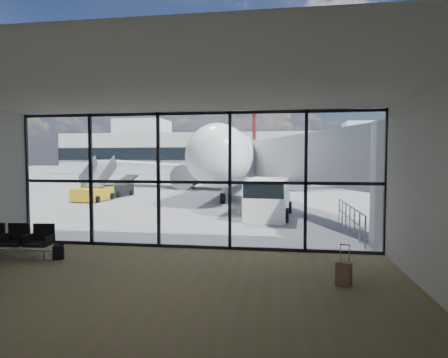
% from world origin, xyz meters
% --- Properties ---
extents(ground, '(220.00, 220.00, 0.00)m').
position_xyz_m(ground, '(0.00, 40.00, 0.00)').
color(ground, slate).
rests_on(ground, ground).
extents(lounge_shell, '(12.02, 8.01, 4.51)m').
position_xyz_m(lounge_shell, '(0.00, -4.80, 2.65)').
color(lounge_shell, '#676441').
rests_on(lounge_shell, ground).
extents(glass_curtain_wall, '(12.10, 0.12, 4.50)m').
position_xyz_m(glass_curtain_wall, '(0.00, 0.00, 2.25)').
color(glass_curtain_wall, white).
rests_on(glass_curtain_wall, ground).
extents(jet_bridge, '(8.00, 16.50, 4.33)m').
position_xyz_m(jet_bridge, '(4.90, 7.07, 2.76)').
color(jet_bridge, '#ABADB0').
rests_on(jet_bridge, ground).
extents(apron_railing, '(0.06, 5.46, 1.11)m').
position_xyz_m(apron_railing, '(5.60, 3.50, 0.72)').
color(apron_railing, gray).
rests_on(apron_railing, ground).
extents(far_terminal, '(80.00, 12.20, 11.00)m').
position_xyz_m(far_terminal, '(-0.59, 61.97, 4.21)').
color(far_terminal, '#B8B9B4').
rests_on(far_terminal, ground).
extents(tree_0, '(4.95, 4.95, 7.12)m').
position_xyz_m(tree_0, '(-45.00, 72.00, 4.63)').
color(tree_0, '#382619').
rests_on(tree_0, ground).
extents(tree_1, '(5.61, 5.61, 8.07)m').
position_xyz_m(tree_1, '(-39.00, 72.00, 5.25)').
color(tree_1, '#382619').
rests_on(tree_1, ground).
extents(tree_2, '(6.27, 6.27, 9.03)m').
position_xyz_m(tree_2, '(-33.00, 72.00, 5.88)').
color(tree_2, '#382619').
rests_on(tree_2, ground).
extents(tree_3, '(4.95, 4.95, 7.12)m').
position_xyz_m(tree_3, '(-27.00, 72.00, 4.63)').
color(tree_3, '#382619').
rests_on(tree_3, ground).
extents(tree_4, '(5.61, 5.61, 8.07)m').
position_xyz_m(tree_4, '(-21.00, 72.00, 5.25)').
color(tree_4, '#382619').
rests_on(tree_4, ground).
extents(tree_5, '(6.27, 6.27, 9.03)m').
position_xyz_m(tree_5, '(-15.00, 72.00, 5.88)').
color(tree_5, '#382619').
rests_on(tree_5, ground).
extents(seating_row, '(2.29, 0.82, 1.01)m').
position_xyz_m(seating_row, '(-5.01, -1.92, 0.56)').
color(seating_row, gray).
rests_on(seating_row, ground).
extents(backpack, '(0.35, 0.35, 0.44)m').
position_xyz_m(backpack, '(-3.63, -1.95, 0.21)').
color(backpack, black).
rests_on(backpack, ground).
extents(suitcase, '(0.40, 0.34, 0.96)m').
position_xyz_m(suitcase, '(4.28, -3.08, 0.29)').
color(suitcase, brown).
rests_on(suitcase, ground).
extents(airliner, '(34.15, 39.47, 10.18)m').
position_xyz_m(airliner, '(-0.90, 27.52, 3.10)').
color(airliner, white).
rests_on(airliner, ground).
extents(service_van, '(2.47, 4.63, 1.95)m').
position_xyz_m(service_van, '(2.24, 7.02, 1.00)').
color(service_van, white).
rests_on(service_van, ground).
extents(belt_loader, '(1.86, 3.77, 1.66)m').
position_xyz_m(belt_loader, '(-9.94, 16.34, 0.56)').
color(belt_loader, black).
rests_on(belt_loader, ground).
extents(mobile_stairs, '(1.99, 3.65, 2.55)m').
position_xyz_m(mobile_stairs, '(-10.32, 13.00, 0.61)').
color(mobile_stairs, '#BE9316').
rests_on(mobile_stairs, ground).
extents(traffic_cone_b, '(0.36, 0.36, 0.51)m').
position_xyz_m(traffic_cone_b, '(1.98, 9.29, 0.24)').
color(traffic_cone_b, red).
rests_on(traffic_cone_b, ground).
extents(traffic_cone_c, '(0.45, 0.45, 0.64)m').
position_xyz_m(traffic_cone_c, '(1.99, 11.79, 0.31)').
color(traffic_cone_c, '#F95F0D').
rests_on(traffic_cone_c, ground).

